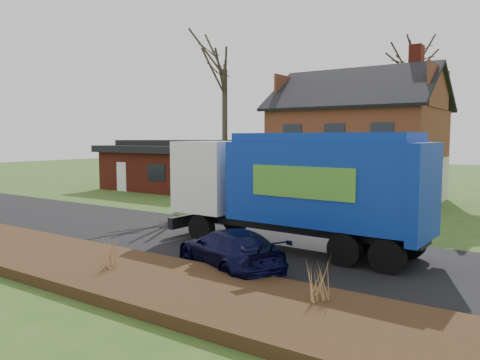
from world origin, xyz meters
The scene contains 12 objects.
ground centered at (0.00, 0.00, 0.00)m, with size 120.00×120.00×0.00m, color #2E541C.
road centered at (0.00, 0.00, 0.01)m, with size 80.00×7.00×0.02m, color black.
mulch_verge centered at (0.00, -5.30, 0.15)m, with size 80.00×3.50×0.30m, color #312010.
main_house centered at (1.49, 13.91, 4.03)m, with size 12.95×8.95×9.26m.
ranch_house centered at (-12.00, 13.00, 1.81)m, with size 9.80×8.20×3.70m.
garbage_truck centered at (4.79, 0.50, 2.33)m, with size 9.49×2.81×4.04m.
silver_sedan centered at (-1.95, 4.90, 0.78)m, with size 1.64×4.71×1.55m, color #A5A7AC.
navy_wagon centered at (4.31, -2.85, 0.61)m, with size 1.71×4.20×1.22m, color black.
tree_front_west centered at (-5.08, 9.76, 9.23)m, with size 3.77×3.77×11.21m.
tree_back centered at (3.11, 22.55, 10.45)m, with size 3.96×3.96×12.54m.
grass_clump_mid centered at (2.08, -5.39, 0.76)m, with size 0.33×0.27×0.93m.
grass_clump_east centered at (7.97, -4.52, 0.77)m, with size 0.38×0.31×0.95m.
Camera 1 is at (12.20, -13.81, 3.88)m, focal length 35.00 mm.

